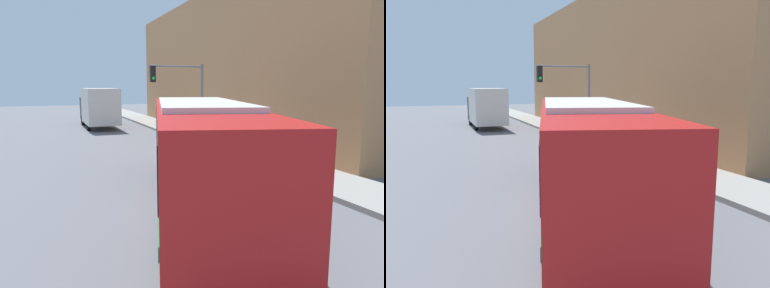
% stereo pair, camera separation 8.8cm
% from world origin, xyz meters
% --- Properties ---
extents(ground_plane, '(120.00, 120.00, 0.00)m').
position_xyz_m(ground_plane, '(0.00, 0.00, 0.00)').
color(ground_plane, slate).
extents(sidewalk, '(2.68, 70.00, 0.18)m').
position_xyz_m(sidewalk, '(5.84, 20.00, 0.09)').
color(sidewalk, gray).
rests_on(sidewalk, ground_plane).
extents(building_facade, '(6.00, 29.91, 9.87)m').
position_xyz_m(building_facade, '(10.18, 15.95, 4.94)').
color(building_facade, '#B27A4C').
rests_on(building_facade, ground_plane).
extents(city_bus, '(5.65, 12.07, 3.08)m').
position_xyz_m(city_bus, '(0.57, 0.67, 1.79)').
color(city_bus, red).
rests_on(city_bus, ground_plane).
extents(delivery_truck, '(2.45, 7.25, 3.26)m').
position_xyz_m(delivery_truck, '(0.76, 22.45, 1.76)').
color(delivery_truck, silver).
rests_on(delivery_truck, ground_plane).
extents(fire_hydrant, '(0.24, 0.32, 0.72)m').
position_xyz_m(fire_hydrant, '(5.10, 3.24, 0.54)').
color(fire_hydrant, red).
rests_on(fire_hydrant, sidewalk).
extents(traffic_light_pole, '(3.28, 0.35, 4.56)m').
position_xyz_m(traffic_light_pole, '(4.04, 11.27, 3.35)').
color(traffic_light_pole, slate).
rests_on(traffic_light_pole, sidewalk).
extents(parking_meter, '(0.14, 0.14, 1.37)m').
position_xyz_m(parking_meter, '(5.10, 10.93, 1.10)').
color(parking_meter, slate).
rests_on(parking_meter, sidewalk).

